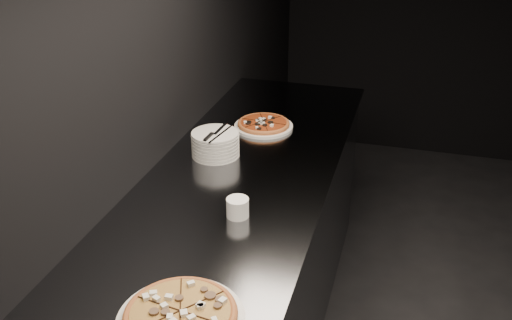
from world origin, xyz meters
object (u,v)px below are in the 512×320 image
(cutlery, at_px, (215,134))
(counter, at_px, (240,269))
(ramekin, at_px, (238,207))
(pizza_tomato, at_px, (264,124))
(plate_stack, at_px, (215,144))
(pizza_mushroom, at_px, (181,316))

(cutlery, bearing_deg, counter, -42.16)
(counter, bearing_deg, ramekin, -72.80)
(pizza_tomato, bearing_deg, cutlery, -107.11)
(pizza_tomato, height_order, plate_stack, plate_stack)
(counter, bearing_deg, pizza_mushroom, -82.92)
(plate_stack, bearing_deg, pizza_mushroom, -75.49)
(pizza_tomato, distance_m, plate_stack, 0.37)
(counter, xyz_separation_m, ramekin, (0.09, -0.28, 0.50))
(counter, xyz_separation_m, pizza_tomato, (-0.04, 0.52, 0.48))
(pizza_mushroom, xyz_separation_m, cutlery, (-0.25, 1.00, 0.09))
(counter, relative_size, plate_stack, 11.96)
(cutlery, relative_size, ramekin, 2.66)
(pizza_mushroom, distance_m, cutlery, 1.03)
(counter, relative_size, ramekin, 30.20)
(pizza_tomato, xyz_separation_m, cutlery, (-0.11, -0.37, 0.09))
(pizza_mushroom, relative_size, plate_stack, 1.74)
(pizza_mushroom, height_order, plate_stack, plate_stack)
(pizza_tomato, bearing_deg, ramekin, -81.20)
(pizza_mushroom, bearing_deg, counter, 97.08)
(plate_stack, bearing_deg, ramekin, -61.46)
(cutlery, distance_m, ramekin, 0.50)
(cutlery, height_order, ramekin, cutlery)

